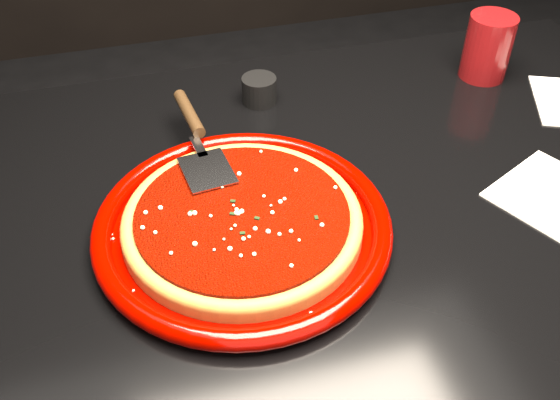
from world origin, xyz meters
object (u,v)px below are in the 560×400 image
object	(u,v)px
table	(335,338)
pizza_server	(198,138)
ramekin	(259,90)
cup	(488,47)
plate	(243,225)

from	to	relation	value
table	pizza_server	xyz separation A→B (m)	(-0.20, 0.11, 0.42)
pizza_server	ramekin	size ratio (longest dim) A/B	4.74
cup	table	bearing A→B (deg)	-145.95
table	plate	bearing A→B (deg)	-162.71
pizza_server	table	bearing A→B (deg)	-35.43
pizza_server	ramekin	world-z (taller)	pizza_server
pizza_server	cup	xyz separation A→B (m)	(0.54, 0.12, 0.01)
plate	pizza_server	world-z (taller)	pizza_server
pizza_server	ramekin	bearing A→B (deg)	41.84
pizza_server	cup	world-z (taller)	cup
table	ramekin	bearing A→B (deg)	105.96
pizza_server	cup	distance (m)	0.56
table	plate	distance (m)	0.43
cup	plate	bearing A→B (deg)	-151.07
table	cup	xyz separation A→B (m)	(0.34, 0.23, 0.43)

